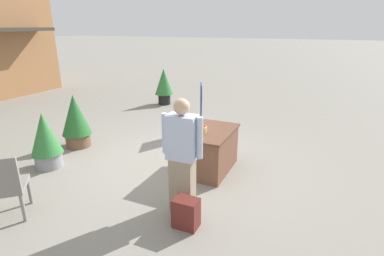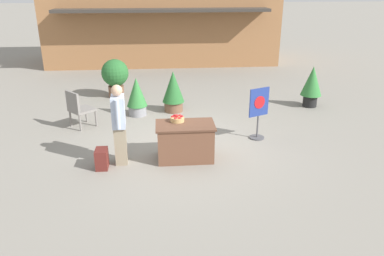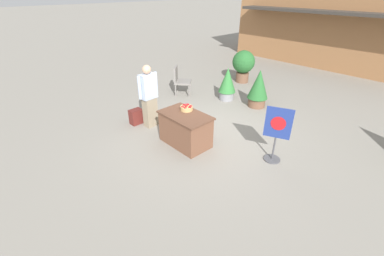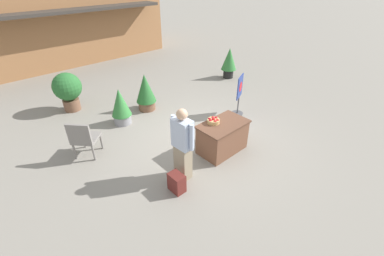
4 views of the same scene
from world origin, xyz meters
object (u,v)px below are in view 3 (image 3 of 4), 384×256
object	(u,v)px
display_table	(185,129)
backpack	(136,117)
apple_basket	(187,108)
potted_plant_far_left	(258,88)
potted_plant_near_right	(243,64)
poster_board	(276,133)
potted_plant_near_left	(227,83)
patio_chair	(180,79)
person_visitor	(149,96)

from	to	relation	value
display_table	backpack	size ratio (longest dim) A/B	2.95
apple_basket	potted_plant_far_left	world-z (taller)	potted_plant_far_left
backpack	potted_plant_near_right	size ratio (longest dim) A/B	0.34
backpack	potted_plant_near_right	xyz separation A→B (m)	(-0.21, 5.09, 0.52)
poster_board	display_table	bearing A→B (deg)	-86.31
potted_plant_far_left	potted_plant_near_right	world-z (taller)	potted_plant_near_right
poster_board	potted_plant_near_left	xyz separation A→B (m)	(-2.98, 1.95, -0.10)
patio_chair	potted_plant_far_left	world-z (taller)	potted_plant_far_left
apple_basket	potted_plant_near_left	xyz separation A→B (m)	(-1.01, 2.72, -0.28)
person_visitor	potted_plant_near_left	size ratio (longest dim) A/B	1.55
patio_chair	potted_plant_near_right	size ratio (longest dim) A/B	0.79
display_table	potted_plant_near_right	bearing A→B (deg)	112.14
apple_basket	poster_board	distance (m)	2.13
potted_plant_far_left	potted_plant_near_right	size ratio (longest dim) A/B	0.96
backpack	patio_chair	distance (m)	2.56
display_table	patio_chair	xyz separation A→B (m)	(-2.62, 2.07, 0.15)
poster_board	potted_plant_far_left	world-z (taller)	poster_board
potted_plant_near_left	patio_chair	bearing A→B (deg)	-150.06
display_table	person_visitor	xyz separation A→B (m)	(-1.36, -0.08, 0.47)
person_visitor	potted_plant_near_right	distance (m)	4.89
backpack	potted_plant_far_left	xyz separation A→B (m)	(1.61, 3.47, 0.42)
poster_board	potted_plant_far_left	bearing A→B (deg)	-162.58
apple_basket	person_visitor	xyz separation A→B (m)	(-1.20, -0.26, 0.01)
backpack	patio_chair	world-z (taller)	patio_chair
display_table	poster_board	bearing A→B (deg)	27.68
display_table	poster_board	world-z (taller)	poster_board
person_visitor	backpack	world-z (taller)	person_visitor
display_table	person_visitor	world-z (taller)	person_visitor
display_table	potted_plant_far_left	size ratio (longest dim) A/B	1.04
patio_chair	potted_plant_far_left	size ratio (longest dim) A/B	0.83
backpack	patio_chair	xyz separation A→B (m)	(-0.88, 2.37, 0.34)
backpack	poster_board	size ratio (longest dim) A/B	0.33
poster_board	potted_plant_near_right	xyz separation A→B (m)	(-3.76, 3.82, 0.06)
backpack	potted_plant_far_left	world-z (taller)	potted_plant_far_left
poster_board	patio_chair	xyz separation A→B (m)	(-4.44, 1.11, -0.12)
apple_basket	potted_plant_near_right	distance (m)	4.93
display_table	potted_plant_near_left	xyz separation A→B (m)	(-1.16, 2.90, 0.17)
display_table	patio_chair	size ratio (longest dim) A/B	1.26
poster_board	patio_chair	distance (m)	4.57
patio_chair	potted_plant_far_left	bearing A→B (deg)	-18.08
person_visitor	potted_plant_far_left	world-z (taller)	person_visitor
backpack	potted_plant_near_left	xyz separation A→B (m)	(0.57, 3.21, 0.36)
apple_basket	poster_board	xyz separation A→B (m)	(1.98, 0.77, -0.18)
person_visitor	potted_plant_far_left	distance (m)	3.47
display_table	apple_basket	distance (m)	0.51
display_table	patio_chair	world-z (taller)	patio_chair
display_table	person_visitor	bearing A→B (deg)	-176.83
potted_plant_far_left	person_visitor	bearing A→B (deg)	-110.81
potted_plant_near_right	backpack	bearing A→B (deg)	-87.60
person_visitor	potted_plant_near_right	bearing A→B (deg)	93.75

